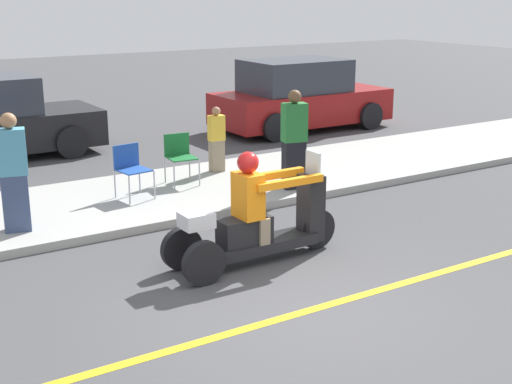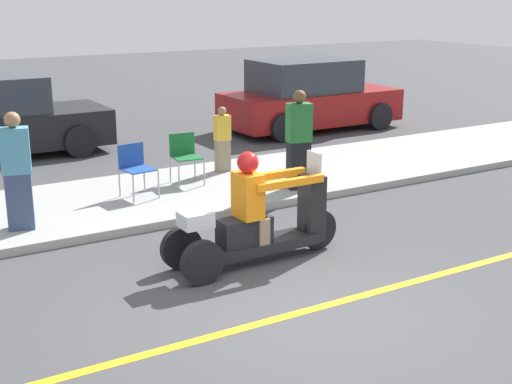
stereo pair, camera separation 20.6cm
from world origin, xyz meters
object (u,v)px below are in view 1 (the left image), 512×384
Objects in this scene: spectator_near_curb at (217,140)px; spectator_far_back at (13,175)px; spectator_by_tree at (294,142)px; folding_chair_set_back at (130,166)px; folding_chair_curbside at (179,153)px; parked_car_lot_right at (299,97)px; motorcycle_trike at (256,223)px.

spectator_far_back is at bearing -160.18° from spectator_near_curb.
spectator_by_tree reaches higher than folding_chair_set_back.
folding_chair_curbside is 0.19× the size of parked_car_lot_right.
spectator_by_tree is (4.35, -0.25, 0.00)m from spectator_far_back.
spectator_by_tree reaches higher than spectator_far_back.
folding_chair_curbside is (2.94, 1.03, -0.27)m from spectator_far_back.
spectator_by_tree is 1.93m from folding_chair_curbside.
parked_car_lot_right is (5.49, 6.74, 0.27)m from motorcycle_trike.
spectator_far_back is 1.38× the size of spectator_near_curb.
spectator_near_curb reaches higher than folding_chair_curbside.
spectator_near_curb is 0.98m from folding_chair_curbside.
spectator_far_back reaches higher than parked_car_lot_right.
parked_car_lot_right is (3.40, 4.57, -0.12)m from spectator_by_tree.
folding_chair_set_back is at bearing 19.41° from spectator_far_back.
parked_car_lot_right is at bearing 34.34° from folding_chair_curbside.
spectator_near_curb is at bearing 20.24° from folding_chair_set_back.
motorcycle_trike is 3.13m from folding_chair_set_back.
motorcycle_trike is 2.02× the size of spectator_near_curb.
folding_chair_set_back is (1.92, 0.68, -0.27)m from spectator_far_back.
motorcycle_trike is 3.53m from folding_chair_curbside.
motorcycle_trike is 2.84× the size of folding_chair_curbside.
folding_chair_set_back is at bearing 96.10° from motorcycle_trike.
spectator_near_curb is at bearing 19.82° from spectator_far_back.
spectator_far_back is at bearing 132.81° from motorcycle_trike.
folding_chair_curbside is (0.68, 3.46, 0.12)m from motorcycle_trike.
spectator_by_tree is at bearing -42.22° from folding_chair_curbside.
spectator_by_tree is at bearing -126.63° from parked_car_lot_right.
parked_car_lot_right is (4.81, 3.29, 0.15)m from folding_chair_curbside.
spectator_far_back is at bearing 176.65° from spectator_by_tree.
spectator_far_back reaches higher than motorcycle_trike.
spectator_near_curb is at bearing 67.36° from motorcycle_trike.
spectator_by_tree reaches higher than parked_car_lot_right.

